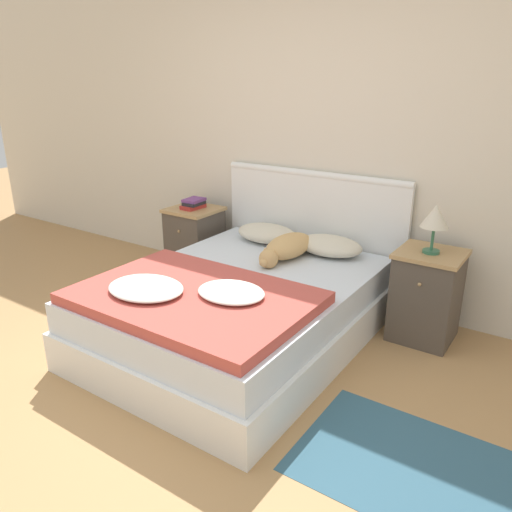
{
  "coord_description": "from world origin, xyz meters",
  "views": [
    {
      "loc": [
        1.83,
        -1.46,
        1.74
      ],
      "look_at": [
        0.0,
        1.24,
        0.56
      ],
      "focal_mm": 35.0,
      "sensor_mm": 36.0,
      "label": 1
    }
  ],
  "objects_px": {
    "book_stack": "(194,204)",
    "pillow_right": "(329,246)",
    "bed": "(240,310)",
    "nightstand_right": "(426,295)",
    "dog": "(287,247)",
    "nightstand_left": "(195,242)",
    "pillow_left": "(267,233)",
    "table_lamp": "(435,218)"
  },
  "relations": [
    {
      "from": "nightstand_right",
      "to": "pillow_right",
      "type": "distance_m",
      "value": 0.79
    },
    {
      "from": "bed",
      "to": "book_stack",
      "type": "distance_m",
      "value": 1.36
    },
    {
      "from": "nightstand_left",
      "to": "book_stack",
      "type": "height_order",
      "value": "book_stack"
    },
    {
      "from": "nightstand_right",
      "to": "dog",
      "type": "distance_m",
      "value": 1.03
    },
    {
      "from": "bed",
      "to": "nightstand_left",
      "type": "height_order",
      "value": "nightstand_left"
    },
    {
      "from": "dog",
      "to": "table_lamp",
      "type": "xyz_separation_m",
      "value": [
        0.99,
        0.19,
        0.34
      ]
    },
    {
      "from": "nightstand_left",
      "to": "pillow_right",
      "type": "relative_size",
      "value": 1.24
    },
    {
      "from": "bed",
      "to": "dog",
      "type": "bearing_deg",
      "value": 84.32
    },
    {
      "from": "table_lamp",
      "to": "bed",
      "type": "bearing_deg",
      "value": -144.93
    },
    {
      "from": "bed",
      "to": "dog",
      "type": "distance_m",
      "value": 0.62
    },
    {
      "from": "pillow_right",
      "to": "book_stack",
      "type": "height_order",
      "value": "book_stack"
    },
    {
      "from": "nightstand_right",
      "to": "nightstand_left",
      "type": "bearing_deg",
      "value": 180.0
    },
    {
      "from": "pillow_right",
      "to": "pillow_left",
      "type": "bearing_deg",
      "value": 180.0
    },
    {
      "from": "pillow_left",
      "to": "table_lamp",
      "type": "bearing_deg",
      "value": -1.88
    },
    {
      "from": "nightstand_right",
      "to": "book_stack",
      "type": "xyz_separation_m",
      "value": [
        -2.08,
        -0.0,
        0.36
      ]
    },
    {
      "from": "pillow_right",
      "to": "book_stack",
      "type": "relative_size",
      "value": 2.32
    },
    {
      "from": "dog",
      "to": "nightstand_left",
      "type": "bearing_deg",
      "value": 168.95
    },
    {
      "from": "pillow_right",
      "to": "book_stack",
      "type": "xyz_separation_m",
      "value": [
        -1.32,
        -0.03,
        0.15
      ]
    },
    {
      "from": "dog",
      "to": "book_stack",
      "type": "distance_m",
      "value": 1.12
    },
    {
      "from": "table_lamp",
      "to": "dog",
      "type": "bearing_deg",
      "value": -168.87
    },
    {
      "from": "nightstand_right",
      "to": "pillow_left",
      "type": "height_order",
      "value": "nightstand_right"
    },
    {
      "from": "bed",
      "to": "nightstand_right",
      "type": "bearing_deg",
      "value": 35.78
    },
    {
      "from": "bed",
      "to": "dog",
      "type": "relative_size",
      "value": 2.83
    },
    {
      "from": "book_stack",
      "to": "pillow_right",
      "type": "bearing_deg",
      "value": 1.16
    },
    {
      "from": "pillow_left",
      "to": "book_stack",
      "type": "distance_m",
      "value": 0.77
    },
    {
      "from": "book_stack",
      "to": "table_lamp",
      "type": "relative_size",
      "value": 0.68
    },
    {
      "from": "nightstand_right",
      "to": "book_stack",
      "type": "distance_m",
      "value": 2.11
    },
    {
      "from": "pillow_left",
      "to": "dog",
      "type": "relative_size",
      "value": 0.73
    },
    {
      "from": "nightstand_left",
      "to": "nightstand_right",
      "type": "bearing_deg",
      "value": 0.0
    },
    {
      "from": "nightstand_left",
      "to": "dog",
      "type": "xyz_separation_m",
      "value": [
        1.09,
        -0.21,
        0.22
      ]
    },
    {
      "from": "nightstand_left",
      "to": "pillow_right",
      "type": "bearing_deg",
      "value": 1.05
    },
    {
      "from": "nightstand_right",
      "to": "table_lamp",
      "type": "bearing_deg",
      "value": -90.0
    },
    {
      "from": "bed",
      "to": "nightstand_right",
      "type": "distance_m",
      "value": 1.29
    },
    {
      "from": "bed",
      "to": "pillow_left",
      "type": "xyz_separation_m",
      "value": [
        -0.28,
        0.77,
        0.3
      ]
    },
    {
      "from": "nightstand_right",
      "to": "book_stack",
      "type": "bearing_deg",
      "value": -179.93
    },
    {
      "from": "nightstand_left",
      "to": "pillow_left",
      "type": "relative_size",
      "value": 1.24
    },
    {
      "from": "dog",
      "to": "table_lamp",
      "type": "height_order",
      "value": "table_lamp"
    },
    {
      "from": "pillow_left",
      "to": "table_lamp",
      "type": "distance_m",
      "value": 1.37
    },
    {
      "from": "pillow_right",
      "to": "dog",
      "type": "bearing_deg",
      "value": -133.95
    },
    {
      "from": "pillow_right",
      "to": "table_lamp",
      "type": "height_order",
      "value": "table_lamp"
    },
    {
      "from": "pillow_right",
      "to": "nightstand_left",
      "type": "bearing_deg",
      "value": -178.95
    },
    {
      "from": "nightstand_left",
      "to": "pillow_left",
      "type": "bearing_deg",
      "value": 1.83
    }
  ]
}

